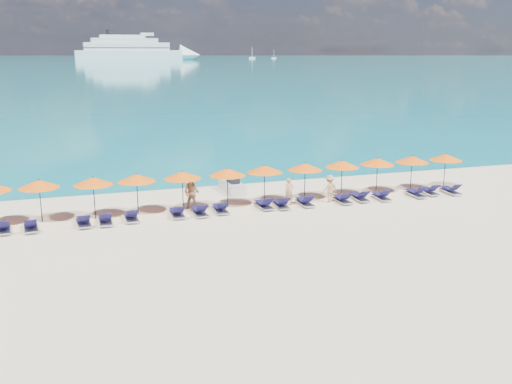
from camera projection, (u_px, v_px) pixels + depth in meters
name	position (u px, v px, depth m)	size (l,w,h in m)	color
ground	(274.00, 229.00, 28.26)	(1400.00, 1400.00, 0.00)	beige
sea	(77.00, 58.00, 637.99)	(1600.00, 1300.00, 0.01)	#1FA9B2
cruise_ship	(140.00, 51.00, 527.78)	(115.60, 21.24, 32.07)	white
sailboat_near	(252.00, 57.00, 615.99)	(6.72, 2.24, 12.32)	white
sailboat_far	(274.00, 58.00, 617.67)	(5.22, 1.74, 9.56)	white
jetski	(232.00, 186.00, 35.74)	(1.12, 2.64, 0.92)	silver
beachgoer_a	(289.00, 192.00, 32.41)	(0.58, 0.38, 1.60)	tan
beachgoer_b	(192.00, 193.00, 31.54)	(0.94, 0.54, 1.92)	tan
beachgoer_c	(330.00, 189.00, 33.19)	(1.04, 0.48, 1.61)	tan
umbrella_1	(39.00, 184.00, 29.00)	(2.10, 2.10, 2.28)	black
umbrella_2	(93.00, 181.00, 29.62)	(2.10, 2.10, 2.28)	black
umbrella_3	(137.00, 178.00, 30.40)	(2.10, 2.10, 2.28)	black
umbrella_4	(182.00, 175.00, 31.07)	(2.10, 2.10, 2.28)	black
umbrella_5	(227.00, 172.00, 31.84)	(2.10, 2.10, 2.28)	black
umbrella_6	(264.00, 169.00, 32.66)	(2.10, 2.10, 2.28)	black
umbrella_7	(305.00, 167.00, 33.30)	(2.10, 2.10, 2.28)	black
umbrella_8	(342.00, 164.00, 34.11)	(2.10, 2.10, 2.28)	black
umbrella_9	(378.00, 161.00, 34.89)	(2.10, 2.10, 2.28)	black
umbrella_10	(412.00, 159.00, 35.58)	(2.10, 2.10, 2.28)	black
umbrella_11	(446.00, 157.00, 36.26)	(2.10, 2.10, 2.28)	black
lounger_1	(3.00, 228.00, 27.73)	(0.77, 1.75, 0.66)	silver
lounger_2	(31.00, 226.00, 28.01)	(0.78, 1.75, 0.66)	silver
lounger_3	(83.00, 221.00, 28.76)	(0.77, 1.75, 0.66)	silver
lounger_4	(105.00, 220.00, 29.06)	(0.62, 1.70, 0.66)	silver
lounger_5	(131.00, 216.00, 29.64)	(0.65, 1.71, 0.66)	silver
lounger_6	(177.00, 213.00, 30.33)	(0.63, 1.71, 0.66)	silver
lounger_7	(199.00, 211.00, 30.59)	(0.69, 1.72, 0.66)	silver
lounger_8	(220.00, 208.00, 31.14)	(0.64, 1.71, 0.66)	silver
lounger_9	(264.00, 204.00, 31.93)	(0.72, 1.73, 0.66)	silver
lounger_10	(281.00, 204.00, 32.06)	(0.71, 1.73, 0.66)	silver
lounger_11	(305.00, 202.00, 32.53)	(0.63, 1.70, 0.66)	silver
lounger_12	(342.00, 199.00, 33.11)	(0.67, 1.72, 0.66)	silver
lounger_13	(360.00, 197.00, 33.59)	(0.72, 1.73, 0.66)	silver
lounger_14	(381.00, 196.00, 33.82)	(0.74, 1.74, 0.66)	silver
lounger_15	(416.00, 193.00, 34.51)	(0.62, 1.70, 0.66)	silver
lounger_16	(429.00, 191.00, 35.06)	(0.77, 1.75, 0.66)	silver
lounger_17	(451.00, 190.00, 35.23)	(0.72, 1.73, 0.66)	silver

